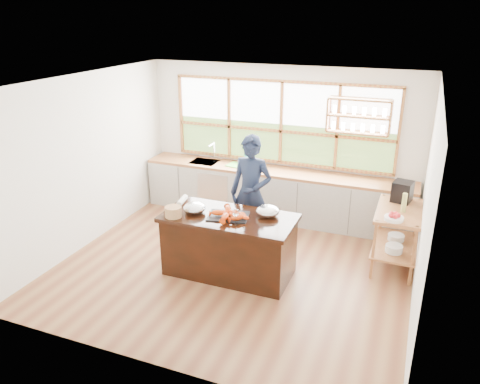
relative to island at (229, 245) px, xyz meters
The scene contains 18 objects.
ground_plane 0.50m from the island, 90.00° to the left, with size 5.00×5.00×0.00m, color brown.
room_shell 1.48m from the island, 88.06° to the left, with size 5.02×4.52×2.71m.
back_counter 2.14m from the island, 90.50° to the left, with size 4.90×0.63×0.90m.
right_shelf_unit 2.45m from the island, 26.44° to the left, with size 0.62×1.10×0.90m.
island is the anchor object (origin of this frame).
cook 0.98m from the island, 89.31° to the left, with size 0.67×0.44×1.84m, color #151E35.
potted_plant 2.34m from the island, 104.29° to the left, with size 0.13×0.09×0.24m, color slate.
cutting_board 2.30m from the island, 108.36° to the left, with size 0.40×0.30×0.01m, color green.
espresso_machine 2.69m from the island, 33.54° to the left, with size 0.27×0.29×0.31m, color black.
wine_bottle 2.54m from the island, 24.91° to the left, with size 0.07×0.07×0.28m, color #AAB057.
fruit_bowl 2.30m from the island, 18.11° to the left, with size 0.26×0.26×0.11m.
slate_board 0.46m from the island, 93.50° to the right, with size 0.55×0.40×0.02m, color black.
lobster_pile 0.51m from the island, 69.39° to the right, with size 0.52×0.48×0.08m.
mixing_bowl_left 0.72m from the island, behind, with size 0.32×0.32×0.15m, color #B7BBBF.
mixing_bowl_right 0.74m from the island, 22.44° to the left, with size 0.33×0.33×0.16m, color #B7BBBF.
wine_glass 0.67m from the island, 48.57° to the right, with size 0.08×0.08×0.22m.
wicker_basket 0.92m from the island, 156.99° to the right, with size 0.23×0.23×0.15m, color tan.
parchment_roll 0.97m from the island, 167.55° to the left, with size 0.08×0.08×0.30m, color white.
Camera 1 is at (2.31, -5.65, 3.56)m, focal length 35.00 mm.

